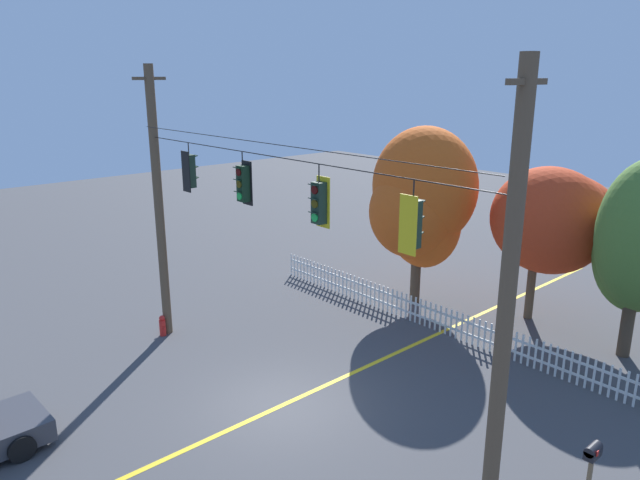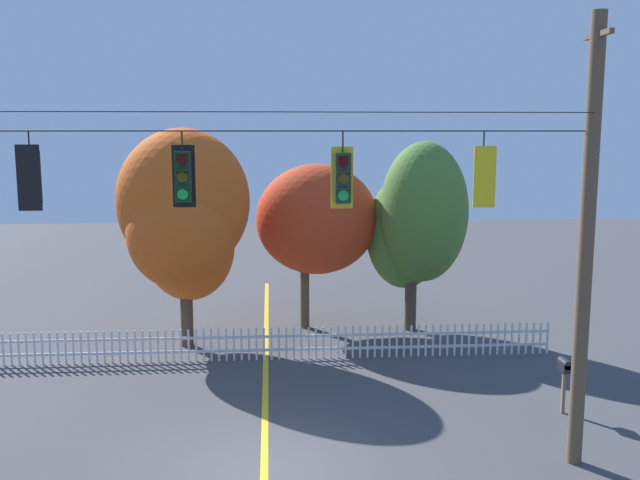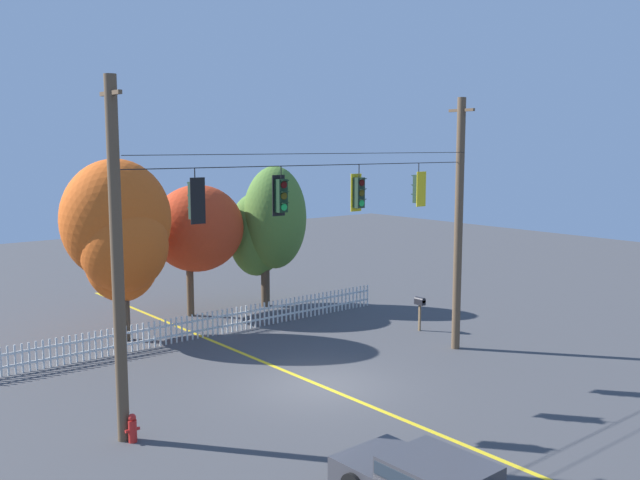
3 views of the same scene
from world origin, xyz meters
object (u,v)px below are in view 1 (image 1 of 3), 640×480
at_px(traffic_signal_northbound_primary, 243,183).
at_px(autumn_maple_mid, 552,217).
at_px(autumn_maple_near_fence, 421,201).
at_px(traffic_signal_northbound_secondary, 319,203).
at_px(traffic_signal_eastbound_side, 190,171).
at_px(roadside_mailbox, 592,455).
at_px(fire_hydrant, 162,326).
at_px(traffic_signal_westbound_side, 412,224).

height_order(traffic_signal_northbound_primary, autumn_maple_mid, traffic_signal_northbound_primary).
bearing_deg(autumn_maple_near_fence, traffic_signal_northbound_secondary, -65.23).
height_order(traffic_signal_eastbound_side, traffic_signal_northbound_primary, same).
distance_m(autumn_maple_near_fence, autumn_maple_mid, 4.75).
bearing_deg(autumn_maple_near_fence, autumn_maple_mid, 24.07).
bearing_deg(traffic_signal_northbound_primary, traffic_signal_eastbound_side, -179.60).
bearing_deg(roadside_mailbox, traffic_signal_northbound_primary, -163.74).
distance_m(traffic_signal_eastbound_side, fire_hydrant, 6.00).
xyz_separation_m(traffic_signal_northbound_secondary, autumn_maple_near_fence, (-4.10, 8.89, -1.86)).
relative_size(traffic_signal_northbound_primary, autumn_maple_mid, 0.25).
xyz_separation_m(autumn_maple_mid, fire_hydrant, (-8.12, -11.10, -3.55)).
distance_m(traffic_signal_westbound_side, autumn_maple_mid, 11.32).
xyz_separation_m(traffic_signal_westbound_side, fire_hydrant, (-10.62, -0.25, -5.60)).
bearing_deg(roadside_mailbox, fire_hydrant, -168.30).
bearing_deg(traffic_signal_northbound_primary, roadside_mailbox, 16.26).
bearing_deg(traffic_signal_eastbound_side, fire_hydrant, -173.10).
bearing_deg(autumn_maple_mid, traffic_signal_eastbound_side, -119.08).
relative_size(traffic_signal_northbound_primary, traffic_signal_northbound_secondary, 0.97).
bearing_deg(fire_hydrant, roadside_mailbox, 11.70).
bearing_deg(autumn_maple_near_fence, fire_hydrant, -112.44).
xyz_separation_m(traffic_signal_northbound_primary, fire_hydrant, (-4.87, -0.27, -5.62)).
height_order(fire_hydrant, roadside_mailbox, roadside_mailbox).
bearing_deg(traffic_signal_northbound_secondary, traffic_signal_eastbound_side, -179.81).
distance_m(traffic_signal_northbound_primary, roadside_mailbox, 10.30).
relative_size(traffic_signal_northbound_primary, roadside_mailbox, 1.05).
bearing_deg(traffic_signal_northbound_secondary, roadside_mailbox, 24.04).
xyz_separation_m(traffic_signal_northbound_secondary, traffic_signal_westbound_side, (2.73, -0.02, 0.02)).
distance_m(traffic_signal_northbound_secondary, fire_hydrant, 9.67).
relative_size(traffic_signal_westbound_side, fire_hydrant, 1.97).
xyz_separation_m(traffic_signal_eastbound_side, traffic_signal_northbound_primary, (2.79, 0.02, 0.00)).
bearing_deg(autumn_maple_near_fence, traffic_signal_eastbound_side, -100.81).
bearing_deg(traffic_signal_northbound_secondary, fire_hydrant, -178.03).
bearing_deg(traffic_signal_eastbound_side, traffic_signal_northbound_primary, 0.40).
xyz_separation_m(traffic_signal_eastbound_side, autumn_maple_near_fence, (1.70, 8.91, -1.89)).
distance_m(fire_hydrant, roadside_mailbox, 13.90).
relative_size(traffic_signal_northbound_primary, fire_hydrant, 1.95).
height_order(traffic_signal_northbound_secondary, autumn_maple_mid, traffic_signal_northbound_secondary).
height_order(traffic_signal_westbound_side, autumn_maple_mid, traffic_signal_westbound_side).
bearing_deg(autumn_maple_near_fence, traffic_signal_northbound_primary, -83.04).
bearing_deg(fire_hydrant, autumn_maple_mid, 53.82).
relative_size(traffic_signal_eastbound_side, traffic_signal_northbound_secondary, 0.98).
xyz_separation_m(traffic_signal_eastbound_side, traffic_signal_northbound_secondary, (5.80, 0.02, -0.04)).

